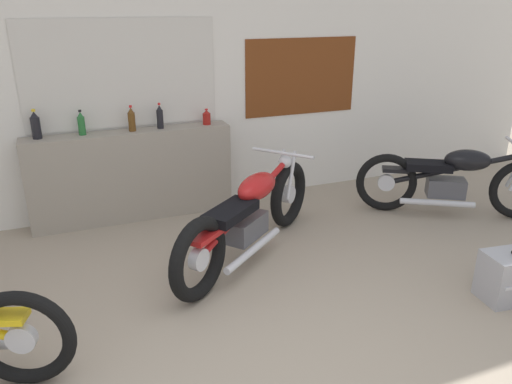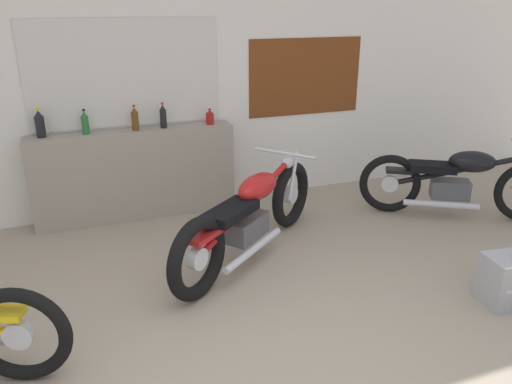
% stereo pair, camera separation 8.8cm
% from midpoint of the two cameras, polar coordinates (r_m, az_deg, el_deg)
% --- Properties ---
extents(wall_back, '(10.00, 0.07, 2.80)m').
position_cam_midpoint_polar(wall_back, '(5.29, -10.40, 12.69)').
color(wall_back, silver).
rests_on(wall_back, ground_plane).
extents(sill_counter, '(2.04, 0.28, 0.93)m').
position_cam_midpoint_polar(sill_counter, '(5.28, -13.09, 1.96)').
color(sill_counter, gray).
rests_on(sill_counter, ground_plane).
extents(bottle_leftmost, '(0.09, 0.09, 0.28)m').
position_cam_midpoint_polar(bottle_leftmost, '(5.14, -23.01, 7.12)').
color(bottle_leftmost, black).
rests_on(bottle_leftmost, sill_counter).
extents(bottle_left_center, '(0.07, 0.07, 0.24)m').
position_cam_midpoint_polar(bottle_left_center, '(5.13, -18.48, 7.50)').
color(bottle_left_center, '#23662D').
rests_on(bottle_left_center, sill_counter).
extents(bottle_center, '(0.07, 0.07, 0.26)m').
position_cam_midpoint_polar(bottle_center, '(5.13, -13.19, 8.11)').
color(bottle_center, '#5B3814').
rests_on(bottle_center, sill_counter).
extents(bottle_right_center, '(0.07, 0.07, 0.26)m').
position_cam_midpoint_polar(bottle_right_center, '(5.18, -10.08, 8.47)').
color(bottle_right_center, black).
rests_on(bottle_right_center, sill_counter).
extents(bottle_rightmost, '(0.08, 0.08, 0.16)m').
position_cam_midpoint_polar(bottle_rightmost, '(5.29, -4.81, 8.50)').
color(bottle_rightmost, maroon).
rests_on(bottle_rightmost, sill_counter).
extents(motorcycle_red, '(1.78, 1.46, 0.82)m').
position_cam_midpoint_polar(motorcycle_red, '(4.33, -0.02, -2.63)').
color(motorcycle_red, black).
rests_on(motorcycle_red, ground_plane).
extents(motorcycle_black, '(1.75, 1.12, 0.81)m').
position_cam_midpoint_polar(motorcycle_black, '(5.58, 22.51, 1.18)').
color(motorcycle_black, black).
rests_on(motorcycle_black, ground_plane).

